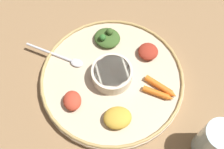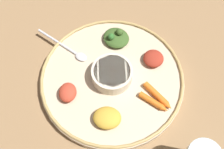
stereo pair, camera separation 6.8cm
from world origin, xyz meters
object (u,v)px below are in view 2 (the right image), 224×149
Objects in this scene: carrot_near_spoon at (153,102)px; carrot_outer at (158,96)px; center_bowl at (112,74)px; spoon at (69,49)px; greens_pile at (116,37)px.

carrot_outer is at bearing -105.63° from carrot_near_spoon.
carrot_outer is at bearing 173.36° from center_bowl.
spoon is 0.27m from carrot_near_spoon.
carrot_outer is (-0.15, 0.13, -0.01)m from greens_pile.
greens_pile reaches higher than spoon.
carrot_outer is (-0.26, 0.05, 0.00)m from spoon.
center_bowl is at bearing -16.10° from carrot_near_spoon.
center_bowl is 1.21× the size of carrot_outer.
center_bowl reaches higher than spoon.
carrot_near_spoon is (-0.12, 0.03, -0.01)m from center_bowl.
carrot_near_spoon reaches higher than spoon.
greens_pile is at bearing -45.24° from carrot_near_spoon.
spoon is 0.27m from carrot_outer.
carrot_near_spoon is 0.02m from carrot_outer.
spoon is (0.14, -0.04, -0.02)m from center_bowl.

